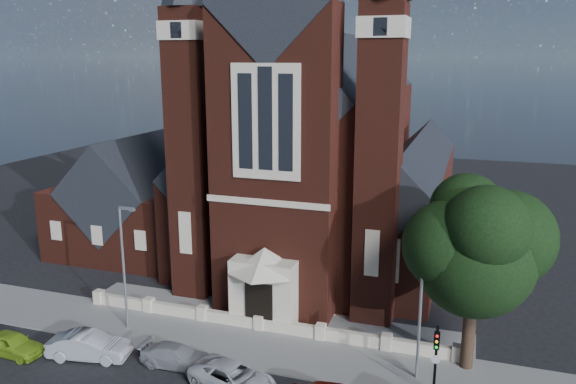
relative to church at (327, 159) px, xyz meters
name	(u,v)px	position (x,y,z in m)	size (l,w,h in m)	color
ground	(300,281)	(0.00, -7.94, -8.19)	(120.00, 120.00, 0.00)	black
pavement_strip	(247,345)	(0.00, -18.44, -8.19)	(60.00, 5.00, 0.12)	gray
forecourt_paving	(270,317)	(0.00, -14.44, -8.19)	(26.00, 3.00, 0.14)	gray
forecourt_wall	(260,330)	(0.00, -16.44, -8.19)	(24.00, 0.40, 0.90)	beige
church	(327,159)	(0.00, 0.00, 0.00)	(20.01, 34.90, 29.20)	#4F1F15
parish_hall	(139,205)	(-16.00, -4.94, -4.17)	(12.00, 12.20, 10.24)	#4F1F15
street_tree	(477,252)	(12.60, -17.23, -1.23)	(6.40, 6.60, 10.70)	black
street_lamp_left	(124,261)	(-7.91, -18.94, -3.59)	(1.16, 0.22, 8.09)	gray
street_lamp_right	(423,300)	(10.09, -18.94, -3.59)	(1.16, 0.22, 8.09)	gray
traffic_signal	(436,353)	(11.00, -20.52, -5.60)	(0.28, 0.42, 4.00)	black
car_lime_van	(12,344)	(-12.54, -23.76, -7.51)	(1.59, 3.96, 1.35)	#8FBD25
car_silver_a	(89,346)	(-8.01, -22.69, -7.42)	(1.62, 4.66, 1.53)	#ACAEB4
car_silver_b	(177,356)	(-2.84, -21.84, -7.58)	(1.70, 4.19, 1.22)	#9D9EA4
car_white_suv	(233,378)	(1.07, -22.92, -7.51)	(2.26, 4.89, 1.36)	silver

